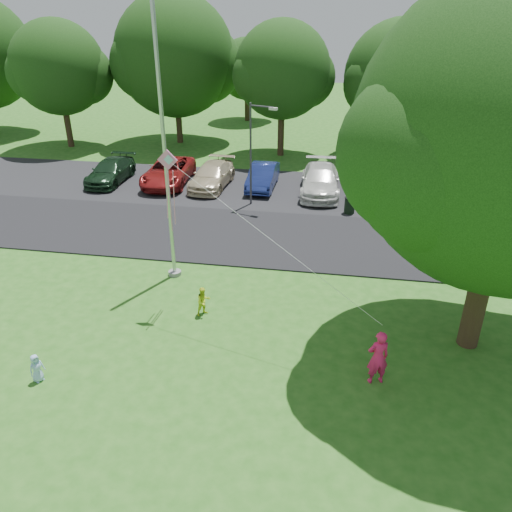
% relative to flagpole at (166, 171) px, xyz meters
% --- Properties ---
extents(ground, '(120.00, 120.00, 0.00)m').
position_rel_flagpole_xyz_m(ground, '(3.50, -5.00, -4.17)').
color(ground, '#28641A').
rests_on(ground, ground).
extents(park_road, '(60.00, 6.00, 0.06)m').
position_rel_flagpole_xyz_m(park_road, '(3.50, 4.00, -4.14)').
color(park_road, black).
rests_on(park_road, ground).
extents(parking_strip, '(42.00, 7.00, 0.06)m').
position_rel_flagpole_xyz_m(parking_strip, '(3.50, 10.50, -4.14)').
color(parking_strip, black).
rests_on(parking_strip, ground).
extents(flagpole, '(0.50, 0.50, 10.00)m').
position_rel_flagpole_xyz_m(flagpole, '(0.00, 0.00, 0.00)').
color(flagpole, '#B7BABF').
rests_on(flagpole, ground).
extents(street_lamp, '(1.43, 0.58, 5.23)m').
position_rel_flagpole_xyz_m(street_lamp, '(1.78, 7.94, -1.03)').
color(street_lamp, '#3F3F44').
rests_on(street_lamp, ground).
extents(trash_can, '(0.55, 0.55, 0.88)m').
position_rel_flagpole_xyz_m(trash_can, '(6.68, 7.52, -3.73)').
color(trash_can, black).
rests_on(trash_can, ground).
extents(big_tree, '(9.03, 8.31, 10.63)m').
position_rel_flagpole_xyz_m(big_tree, '(10.23, -2.81, 2.12)').
color(big_tree, '#332316').
rests_on(big_tree, ground).
extents(tree_row, '(64.35, 11.94, 10.88)m').
position_rel_flagpole_xyz_m(tree_row, '(5.09, 19.23, 1.55)').
color(tree_row, '#332316').
rests_on(tree_row, ground).
extents(horizon_trees, '(77.46, 7.20, 7.02)m').
position_rel_flagpole_xyz_m(horizon_trees, '(7.56, 28.88, 0.14)').
color(horizon_trees, '#332316').
rests_on(horizon_trees, ground).
extents(parked_cars, '(22.98, 5.69, 1.48)m').
position_rel_flagpole_xyz_m(parked_cars, '(4.32, 10.48, -3.41)').
color(parked_cars, black).
rests_on(parked_cars, ground).
extents(woman, '(0.71, 0.57, 1.68)m').
position_rel_flagpole_xyz_m(woman, '(7.43, -5.00, -3.33)').
color(woman, '#F62065').
rests_on(woman, ground).
extents(child_yellow, '(0.63, 0.63, 1.03)m').
position_rel_flagpole_xyz_m(child_yellow, '(1.84, -2.50, -3.65)').
color(child_yellow, '#D1E824').
rests_on(child_yellow, ground).
extents(child_blue, '(0.44, 0.50, 0.86)m').
position_rel_flagpole_xyz_m(child_blue, '(-1.86, -6.52, -3.74)').
color(child_blue, '#A6CBFF').
rests_on(child_blue, ground).
extents(kite, '(6.97, 3.31, 3.60)m').
position_rel_flagpole_xyz_m(kite, '(0.95, -2.06, 0.52)').
color(kite, pink).
rests_on(kite, ground).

